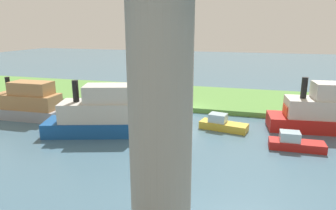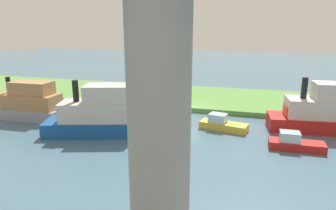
{
  "view_description": "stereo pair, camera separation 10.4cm",
  "coord_description": "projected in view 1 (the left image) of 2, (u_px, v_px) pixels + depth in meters",
  "views": [
    {
      "loc": [
        -6.49,
        29.95,
        8.79
      ],
      "look_at": [
        0.63,
        5.0,
        2.0
      ],
      "focal_mm": 32.11,
      "sensor_mm": 36.0,
      "label": 1
    },
    {
      "loc": [
        -6.59,
        29.92,
        8.79
      ],
      "look_at": [
        0.63,
        5.0,
        2.0
      ],
      "focal_mm": 32.11,
      "sensor_mm": 36.0,
      "label": 2
    }
  ],
  "objects": [
    {
      "name": "ground_plane",
      "position": [
        187.0,
        112.0,
        31.81
      ],
      "size": [
        160.0,
        160.0,
        0.0
      ],
      "primitive_type": "plane",
      "color": "#476B7F"
    },
    {
      "name": "mooring_post",
      "position": [
        176.0,
        100.0,
        33.53
      ],
      "size": [
        0.2,
        0.2,
        0.78
      ],
      "primitive_type": "cylinder",
      "color": "brown",
      "rests_on": "grassy_bank"
    },
    {
      "name": "riverboat_paddlewheel",
      "position": [
        328.0,
        112.0,
        25.79
      ],
      "size": [
        9.3,
        3.9,
        4.63
      ],
      "color": "red",
      "rests_on": "ground"
    },
    {
      "name": "motorboat_white",
      "position": [
        26.0,
        103.0,
        29.42
      ],
      "size": [
        7.96,
        2.86,
        4.03
      ],
      "color": "#99999E",
      "rests_on": "ground"
    },
    {
      "name": "bridge_pylon",
      "position": [
        160.0,
        109.0,
        12.34
      ],
      "size": [
        2.66,
        2.66,
        10.99
      ],
      "primitive_type": "cylinder",
      "color": "#9E998E",
      "rests_on": "ground"
    },
    {
      "name": "grassy_bank",
      "position": [
        197.0,
        97.0,
        37.33
      ],
      "size": [
        80.0,
        12.0,
        0.5
      ],
      "primitive_type": "cube",
      "color": "#5B9342",
      "rests_on": "ground"
    },
    {
      "name": "motorboat_red",
      "position": [
        103.0,
        114.0,
        25.12
      ],
      "size": [
        9.42,
        5.48,
        4.57
      ],
      "color": "#195199",
      "rests_on": "ground"
    },
    {
      "name": "pontoon_yellow",
      "position": [
        222.0,
        124.0,
        26.39
      ],
      "size": [
        4.32,
        2.23,
        1.37
      ],
      "color": "gold",
      "rests_on": "ground"
    },
    {
      "name": "houseboat_blue",
      "position": [
        295.0,
        143.0,
        22.16
      ],
      "size": [
        3.94,
        1.48,
        1.3
      ],
      "color": "red",
      "rests_on": "ground"
    },
    {
      "name": "person_on_bank",
      "position": [
        159.0,
        93.0,
        35.46
      ],
      "size": [
        0.39,
        0.39,
        1.39
      ],
      "color": "#2D334C",
      "rests_on": "grassy_bank"
    }
  ]
}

